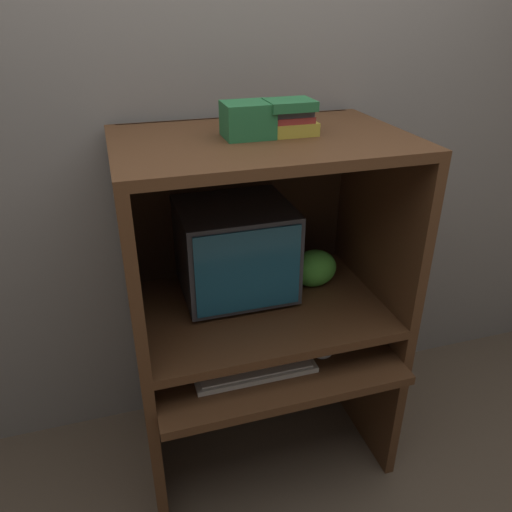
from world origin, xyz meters
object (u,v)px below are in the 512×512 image
(keyboard, at_px, (255,370))
(mouse, at_px, (323,354))
(snack_bag, at_px, (314,268))
(crt_monitor, at_px, (235,250))
(storage_box, at_px, (248,120))
(book_stack, at_px, (290,117))

(keyboard, distance_m, mouse, 0.28)
(keyboard, distance_m, snack_bag, 0.51)
(crt_monitor, distance_m, storage_box, 0.54)
(snack_bag, xyz_separation_m, storage_box, (-0.31, -0.07, 0.65))
(storage_box, bearing_deg, book_stack, -3.56)
(crt_monitor, height_order, book_stack, book_stack)
(mouse, bearing_deg, storage_box, 137.10)
(crt_monitor, distance_m, book_stack, 0.57)
(crt_monitor, bearing_deg, storage_box, -76.46)
(crt_monitor, distance_m, snack_bag, 0.35)
(crt_monitor, bearing_deg, keyboard, -93.16)
(crt_monitor, height_order, mouse, crt_monitor)
(storage_box, bearing_deg, crt_monitor, 103.54)
(keyboard, height_order, book_stack, book_stack)
(book_stack, height_order, storage_box, book_stack)
(crt_monitor, distance_m, mouse, 0.53)
(mouse, height_order, snack_bag, snack_bag)
(mouse, relative_size, book_stack, 0.39)
(snack_bag, height_order, book_stack, book_stack)
(snack_bag, bearing_deg, mouse, -103.79)
(crt_monitor, relative_size, storage_box, 2.66)
(keyboard, relative_size, storage_box, 2.79)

